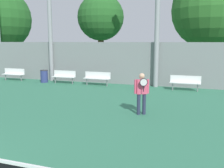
% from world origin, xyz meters
% --- Properties ---
extents(tennis_player, '(0.55, 0.52, 1.67)m').
position_xyz_m(tennis_player, '(3.34, 6.88, 0.96)').
color(tennis_player, '#282D47').
rests_on(tennis_player, ground_plane).
extents(bench_courtside_near, '(1.67, 0.40, 0.90)m').
position_xyz_m(bench_courtside_near, '(-3.49, 12.75, 0.57)').
color(bench_courtside_near, white).
rests_on(bench_courtside_near, ground_plane).
extents(bench_courtside_far, '(1.79, 0.40, 0.90)m').
position_xyz_m(bench_courtside_far, '(-1.01, 12.75, 0.57)').
color(bench_courtside_far, white).
rests_on(bench_courtside_far, ground_plane).
extents(bench_adjacent_court, '(1.78, 0.40, 0.90)m').
position_xyz_m(bench_adjacent_court, '(4.63, 12.75, 0.57)').
color(bench_adjacent_court, white).
rests_on(bench_adjacent_court, ground_plane).
extents(bench_by_gate, '(1.77, 0.40, 0.90)m').
position_xyz_m(bench_by_gate, '(-7.74, 12.75, 0.57)').
color(bench_by_gate, white).
rests_on(bench_by_gate, ground_plane).
extents(light_pole_far_right, '(0.90, 0.60, 9.59)m').
position_xyz_m(light_pole_far_right, '(-5.04, 13.64, 5.40)').
color(light_pole_far_right, '#939399').
rests_on(light_pole_far_right, ground_plane).
extents(trash_bin, '(0.54, 0.54, 0.89)m').
position_xyz_m(trash_bin, '(-5.10, 12.74, 0.45)').
color(trash_bin, navy).
rests_on(trash_bin, ground_plane).
extents(back_fence, '(25.29, 0.06, 2.85)m').
position_xyz_m(back_fence, '(0.00, 13.85, 1.43)').
color(back_fence, gray).
rests_on(back_fence, ground_plane).
extents(tree_green_tall, '(4.30, 4.30, 7.26)m').
position_xyz_m(tree_green_tall, '(-3.65, 20.07, 5.07)').
color(tree_green_tall, brown).
rests_on(tree_green_tall, ground_plane).
extents(tree_green_broad, '(6.15, 6.15, 8.46)m').
position_xyz_m(tree_green_broad, '(5.88, 19.85, 5.38)').
color(tree_green_broad, brown).
rests_on(tree_green_broad, ground_plane).
extents(tree_dark_dense, '(5.97, 5.97, 7.98)m').
position_xyz_m(tree_dark_dense, '(-13.26, 17.83, 4.99)').
color(tree_dark_dense, brown).
rests_on(tree_dark_dense, ground_plane).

